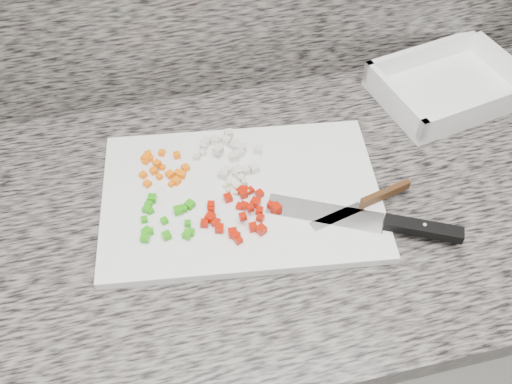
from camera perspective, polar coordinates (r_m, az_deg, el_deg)
cabinet at (r=1.33m, az=0.35°, el=-13.86°), size 3.92×0.62×0.86m
countertop at (r=0.95m, az=0.47°, el=-1.88°), size 3.96×0.64×0.04m
cutting_board at (r=0.93m, az=-1.48°, el=-0.38°), size 0.49×0.36×0.02m
carrot_pile at (r=0.97m, az=-9.29°, el=2.39°), size 0.09×0.09×0.02m
onion_pile at (r=0.98m, az=-2.62°, el=3.89°), size 0.12×0.12×0.02m
green_pepper_pile at (r=0.90m, az=-9.05°, el=-2.71°), size 0.09×0.10×0.01m
red_pepper_pile at (r=0.89m, az=-1.52°, el=-2.05°), size 0.13×0.11×0.02m
garlic_pile at (r=0.93m, az=-1.97°, el=0.57°), size 0.04×0.04×0.01m
chef_knife at (r=0.91m, az=13.14°, el=-3.07°), size 0.29×0.16×0.02m
paring_knife at (r=0.93m, az=11.65°, el=-0.72°), size 0.18×0.06×0.02m
tray at (r=1.17m, az=18.66°, el=9.90°), size 0.30×0.24×0.06m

